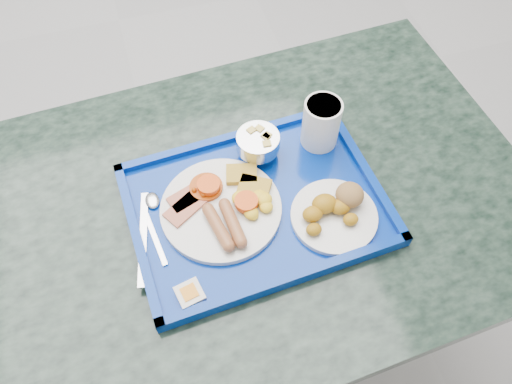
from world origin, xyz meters
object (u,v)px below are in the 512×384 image
at_px(table, 250,242).
at_px(juice_cup, 321,122).
at_px(bread_plate, 335,210).
at_px(fruit_bowl, 258,143).
at_px(main_plate, 225,206).
at_px(tray, 256,205).

distance_m(table, juice_cup, 0.32).
height_order(bread_plate, fruit_bowl, fruit_bowl).
xyz_separation_m(main_plate, juice_cup, (0.23, 0.11, 0.04)).
height_order(table, juice_cup, juice_cup).
bearing_deg(fruit_bowl, table, -117.36).
height_order(tray, main_plate, main_plate).
xyz_separation_m(fruit_bowl, juice_cup, (0.13, -0.00, 0.02)).
bearing_deg(bread_plate, table, 147.50).
bearing_deg(tray, juice_cup, 33.25).
bearing_deg(bread_plate, main_plate, 159.70).
bearing_deg(bread_plate, fruit_bowl, 118.04).
bearing_deg(tray, main_plate, 175.58).
distance_m(tray, main_plate, 0.06).
height_order(table, tray, tray).
bearing_deg(main_plate, fruit_bowl, 47.49).
bearing_deg(juice_cup, bread_plate, -101.47).
height_order(tray, bread_plate, bread_plate).
bearing_deg(main_plate, bread_plate, -20.30).
bearing_deg(juice_cup, main_plate, -155.04).
relative_size(tray, bread_plate, 3.05).
distance_m(tray, fruit_bowl, 0.12).
xyz_separation_m(table, juice_cup, (0.18, 0.09, 0.25)).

